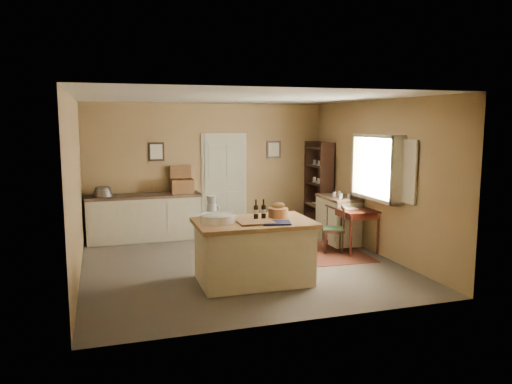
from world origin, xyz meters
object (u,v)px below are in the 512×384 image
work_island (253,250)px  shelving_unit (321,186)px  writing_desk (352,213)px  right_cabinet (338,219)px  sideboard (145,216)px  desk_chair (333,230)px

work_island → shelving_unit: size_ratio=0.90×
writing_desk → right_cabinet: size_ratio=1.01×
work_island → writing_desk: 2.59m
right_cabinet → sideboard: bearing=159.1°
sideboard → shelving_unit: (3.69, -0.20, 0.46)m
writing_desk → sideboard: bearing=151.8°
right_cabinet → shelving_unit: shelving_unit is taller
writing_desk → right_cabinet: (-0.00, 0.55, -0.22)m
writing_desk → desk_chair: bearing=-170.6°
sideboard → desk_chair: bearing=-32.2°
writing_desk → desk_chair: 0.50m
writing_desk → desk_chair: writing_desk is taller
sideboard → shelving_unit: 3.73m
desk_chair → right_cabinet: right_cabinet is taller
desk_chair → shelving_unit: (0.56, 1.77, 0.54)m
right_cabinet → shelving_unit: size_ratio=0.52×
shelving_unit → desk_chair: bearing=-107.7°
writing_desk → desk_chair: size_ratio=1.23×
desk_chair → shelving_unit: 1.93m
sideboard → right_cabinet: size_ratio=2.24×
writing_desk → right_cabinet: bearing=90.0°
sideboard → writing_desk: 4.02m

